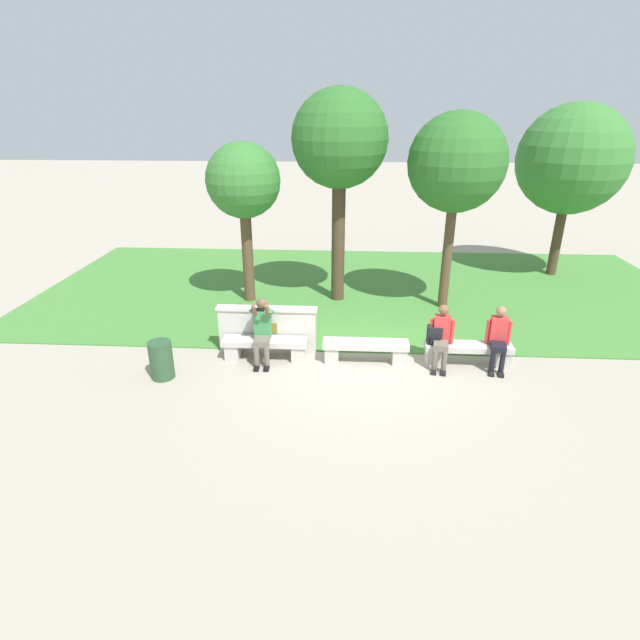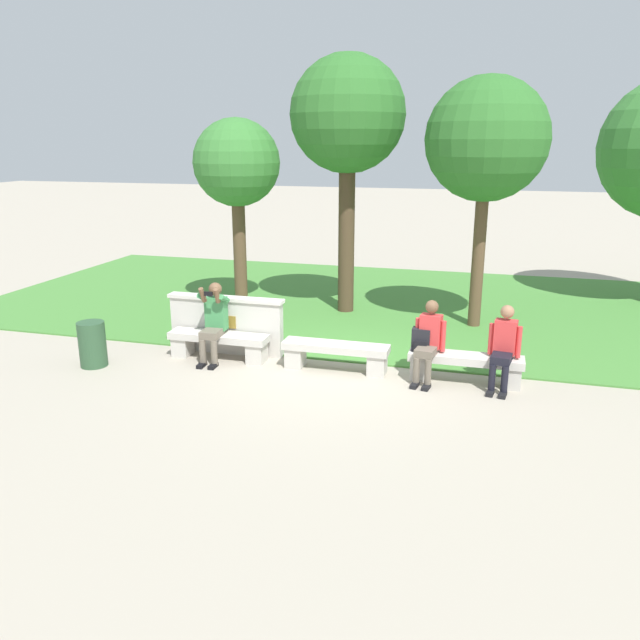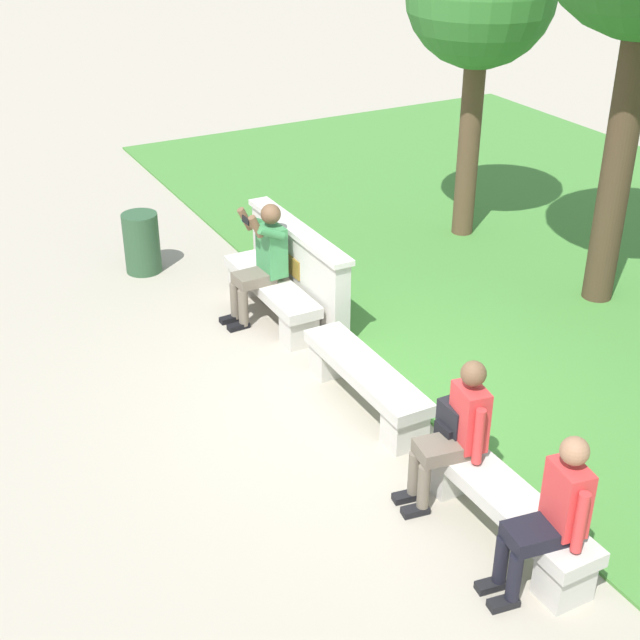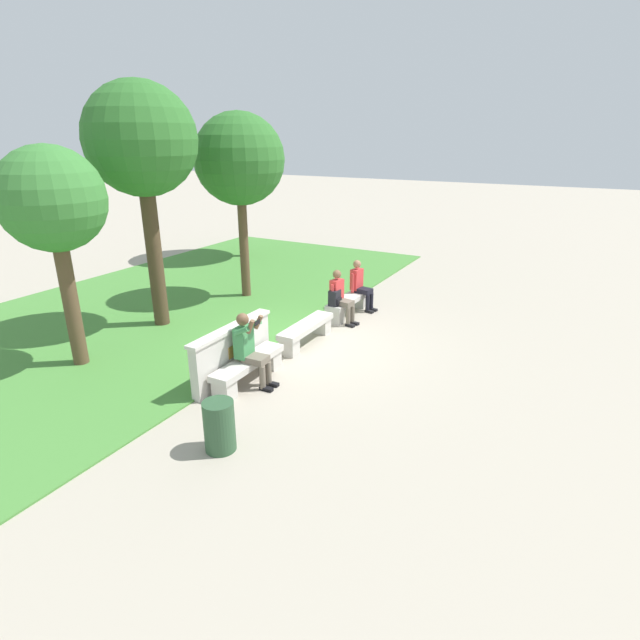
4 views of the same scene
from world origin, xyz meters
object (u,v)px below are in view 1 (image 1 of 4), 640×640
(bench_mid, at_px, (468,351))
(backpack, at_px, (434,335))
(bench_near, at_px, (366,349))
(tree_behind_wall, at_px, (243,183))
(person_companion, at_px, (499,336))
(tree_right_background, at_px, (340,142))
(bench_main, at_px, (265,346))
(tree_far_back, at_px, (457,164))
(trash_bin, at_px, (161,360))
(person_photographer, at_px, (262,328))
(person_distant, at_px, (442,335))
(tree_left_background, at_px, (572,160))

(bench_mid, bearing_deg, backpack, 178.76)
(bench_mid, height_order, backpack, backpack)
(bench_near, bearing_deg, tree_behind_wall, 132.14)
(person_companion, relative_size, tree_right_background, 0.24)
(backpack, xyz_separation_m, tree_right_background, (-2.02, 3.52, 3.40))
(bench_main, relative_size, backpack, 4.03)
(bench_near, height_order, backpack, backpack)
(tree_far_back, height_order, trash_bin, tree_far_back)
(person_companion, relative_size, trash_bin, 1.68)
(person_photographer, relative_size, person_distant, 1.05)
(backpack, distance_m, tree_behind_wall, 5.99)
(backpack, distance_m, tree_right_background, 5.29)
(tree_far_back, bearing_deg, tree_right_background, 171.41)
(bench_mid, bearing_deg, bench_near, 180.00)
(bench_near, bearing_deg, person_distant, -2.53)
(person_photographer, bearing_deg, trash_bin, -156.32)
(person_distant, height_order, tree_behind_wall, tree_behind_wall)
(bench_near, relative_size, person_companion, 1.37)
(person_companion, distance_m, tree_behind_wall, 6.95)
(person_photographer, bearing_deg, bench_mid, 1.08)
(bench_near, bearing_deg, person_photographer, -177.86)
(tree_far_back, bearing_deg, person_companion, -80.88)
(person_companion, xyz_separation_m, tree_behind_wall, (-5.58, 3.38, 2.41))
(bench_near, distance_m, tree_behind_wall, 5.27)
(person_distant, relative_size, person_companion, 1.00)
(tree_far_back, bearing_deg, bench_near, -123.55)
(tree_left_background, height_order, trash_bin, tree_left_background)
(bench_main, relative_size, tree_right_background, 0.33)
(bench_main, relative_size, person_photographer, 1.31)
(bench_near, distance_m, person_photographer, 2.13)
(backpack, distance_m, tree_left_background, 8.06)
(trash_bin, bearing_deg, bench_mid, 8.38)
(backpack, height_order, tree_behind_wall, tree_behind_wall)
(person_photographer, bearing_deg, person_companion, 0.15)
(person_photographer, bearing_deg, backpack, 1.54)
(tree_right_background, height_order, tree_far_back, tree_right_background)
(bench_near, distance_m, person_distant, 1.53)
(bench_mid, relative_size, tree_left_background, 0.35)
(person_companion, bearing_deg, person_photographer, -179.85)
(tree_behind_wall, distance_m, tree_far_back, 5.10)
(bench_near, xyz_separation_m, person_companion, (2.58, -0.07, 0.38))
(tree_behind_wall, bearing_deg, tree_far_back, -2.18)
(tree_behind_wall, xyz_separation_m, trash_bin, (-0.90, -4.19, -2.71))
(bench_main, bearing_deg, person_photographer, -112.88)
(tree_behind_wall, xyz_separation_m, tree_right_background, (2.34, 0.22, 0.94))
(bench_near, bearing_deg, bench_main, 180.00)
(bench_main, bearing_deg, trash_bin, -154.70)
(bench_mid, height_order, person_distant, person_distant)
(person_photographer, distance_m, tree_far_back, 5.96)
(backpack, bearing_deg, person_distant, -33.38)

